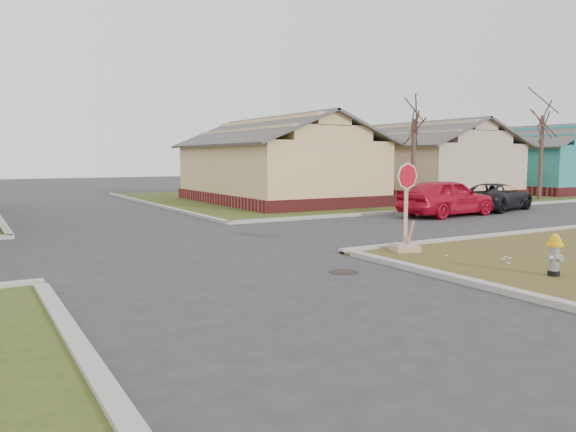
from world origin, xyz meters
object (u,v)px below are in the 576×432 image
red_sedan (447,197)px  fire_hydrant (555,253)px  stop_sign (405,232)px  dark_pickup (496,197)px

red_sedan → fire_hydrant: bearing=139.3°
stop_sign → dark_pickup: (11.68, 6.83, 0.08)m
dark_pickup → stop_sign: bearing=105.0°
stop_sign → red_sedan: (7.71, 6.06, 0.24)m
stop_sign → red_sedan: 9.81m
stop_sign → red_sedan: bearing=57.0°
red_sedan → dark_pickup: 4.05m
stop_sign → dark_pickup: stop_sign is taller
stop_sign → dark_pickup: size_ratio=0.51×
red_sedan → stop_sign: bearing=123.4°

